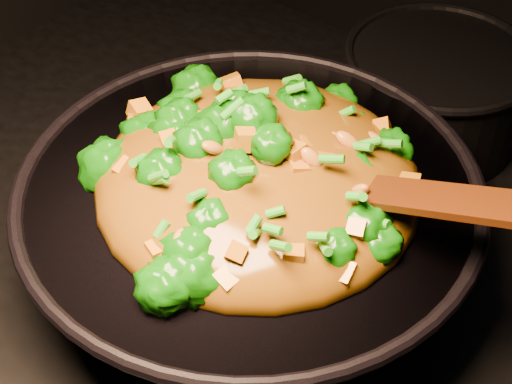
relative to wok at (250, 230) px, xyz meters
The scene contains 4 objects.
wok is the anchor object (origin of this frame).
stir_fry 0.12m from the wok, 28.91° to the left, with size 0.31×0.31×0.11m, color #105B06, non-canonical shape.
spatula 0.17m from the wok, 14.59° to the left, with size 0.27×0.04×0.01m, color #391A08.
back_pot 0.32m from the wok, 85.57° to the left, with size 0.22×0.22×0.13m, color black.
Camera 1 is at (0.32, -0.42, 1.54)m, focal length 55.00 mm.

